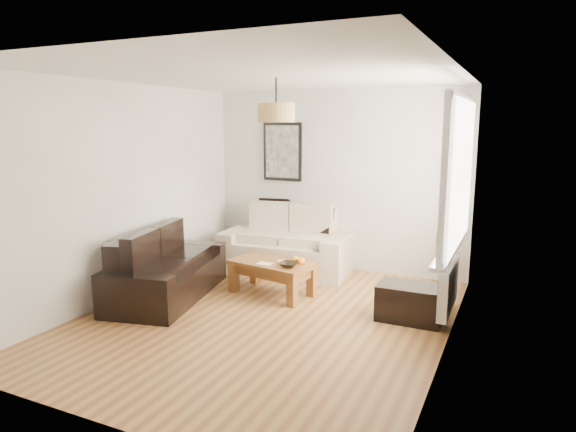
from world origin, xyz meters
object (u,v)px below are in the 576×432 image
at_px(ottoman, 410,303).
at_px(coffee_table, 272,278).
at_px(loveseat_cream, 287,240).
at_px(sofa_leather, 167,266).

bearing_deg(ottoman, coffee_table, 175.94).
distance_m(loveseat_cream, sofa_leather, 1.85).
xyz_separation_m(loveseat_cream, ottoman, (2.02, -1.14, -0.25)).
distance_m(loveseat_cream, coffee_table, 1.08).
height_order(coffee_table, ottoman, coffee_table).
relative_size(loveseat_cream, sofa_leather, 1.00).
xyz_separation_m(sofa_leather, coffee_table, (1.14, 0.63, -0.18)).
distance_m(sofa_leather, ottoman, 2.93).
xyz_separation_m(loveseat_cream, sofa_leather, (-0.86, -1.64, -0.06)).
xyz_separation_m(loveseat_cream, coffee_table, (0.28, -1.01, -0.24)).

